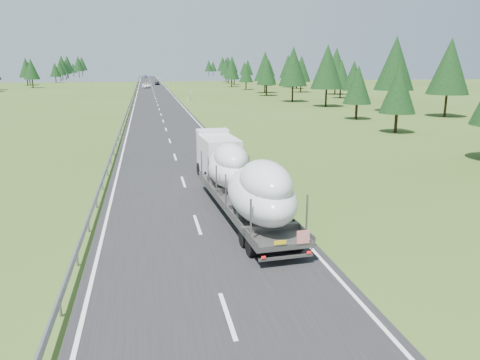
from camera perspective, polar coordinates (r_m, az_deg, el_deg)
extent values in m
plane|color=#344C19|center=(23.96, -5.21, -5.46)|extent=(400.00, 400.00, 0.00)
cube|color=black|center=(122.76, -10.34, 10.06)|extent=(10.00, 400.00, 0.02)
cube|color=slate|center=(122.74, -12.87, 10.22)|extent=(0.08, 400.00, 0.32)
cylinder|color=slate|center=(23.94, -18.00, -5.37)|extent=(0.10, 0.10, 0.60)
cube|color=silver|center=(53.73, -1.77, 6.01)|extent=(0.12, 0.07, 1.00)
cube|color=black|center=(53.69, -1.77, 6.35)|extent=(0.13, 0.08, 0.12)
cube|color=silver|center=(103.13, -6.45, 9.76)|extent=(0.12, 0.07, 1.00)
cube|color=black|center=(103.10, -6.46, 9.94)|extent=(0.13, 0.08, 0.12)
cube|color=silver|center=(152.91, -8.12, 11.07)|extent=(0.12, 0.07, 1.00)
cube|color=black|center=(152.90, -8.12, 11.19)|extent=(0.13, 0.08, 0.12)
cube|color=silver|center=(202.81, -8.97, 11.72)|extent=(0.12, 0.07, 1.00)
cube|color=black|center=(202.80, -8.97, 11.82)|extent=(0.13, 0.08, 0.12)
cube|color=silver|center=(252.74, -9.49, 12.12)|extent=(0.12, 0.07, 1.00)
cube|color=black|center=(252.73, -9.49, 12.19)|extent=(0.13, 0.08, 0.12)
cube|color=silver|center=(302.70, -9.83, 12.39)|extent=(0.12, 0.07, 1.00)
cube|color=black|center=(302.69, -9.84, 12.45)|extent=(0.13, 0.08, 0.12)
cube|color=silver|center=(352.67, -10.08, 12.58)|extent=(0.12, 0.07, 1.00)
cube|color=black|center=(352.66, -10.08, 12.63)|extent=(0.13, 0.08, 0.12)
cylinder|color=slate|center=(103.15, -6.07, 10.05)|extent=(0.08, 0.08, 2.00)
cube|color=silver|center=(103.09, -6.08, 10.61)|extent=(0.05, 0.90, 1.20)
cylinder|color=black|center=(79.29, 23.79, 8.53)|extent=(0.36, 0.36, 4.02)
cone|color=black|center=(79.07, 24.19, 12.54)|extent=(6.25, 6.25, 8.37)
cylinder|color=black|center=(85.12, 18.10, 9.39)|extent=(0.36, 0.36, 4.25)
cone|color=black|center=(84.92, 18.41, 13.36)|extent=(6.61, 6.61, 8.86)
cylinder|color=black|center=(102.86, 13.56, 10.00)|extent=(0.36, 0.36, 2.94)
cone|color=black|center=(102.69, 13.69, 12.27)|extent=(4.57, 4.57, 6.12)
cylinder|color=black|center=(115.28, 12.13, 10.50)|extent=(0.36, 0.36, 3.06)
cone|color=black|center=(115.12, 12.24, 12.61)|extent=(4.76, 4.76, 6.37)
cylinder|color=black|center=(128.78, 11.52, 11.10)|extent=(0.36, 0.36, 4.12)
cone|color=black|center=(128.64, 11.65, 13.64)|extent=(6.41, 6.41, 8.59)
cylinder|color=black|center=(137.14, 7.42, 11.29)|extent=(0.36, 0.36, 3.50)
cone|color=black|center=(137.01, 7.49, 13.32)|extent=(5.44, 5.44, 7.29)
cylinder|color=black|center=(156.06, 6.92, 11.58)|extent=(0.36, 0.36, 3.27)
cone|color=black|center=(155.95, 6.97, 13.25)|extent=(5.09, 5.09, 6.82)
cylinder|color=black|center=(166.22, 5.83, 11.83)|extent=(0.36, 0.36, 3.76)
cone|color=black|center=(166.11, 5.87, 13.63)|extent=(5.85, 5.85, 7.83)
cylinder|color=black|center=(177.25, 3.26, 11.90)|extent=(0.36, 0.36, 3.05)
cone|color=black|center=(177.15, 3.28, 13.27)|extent=(4.75, 4.75, 6.36)
cylinder|color=black|center=(197.52, 3.53, 12.14)|extent=(0.36, 0.36, 3.31)
cone|color=black|center=(197.43, 3.55, 13.48)|extent=(5.15, 5.15, 6.89)
cylinder|color=black|center=(207.27, 3.10, 12.21)|extent=(0.36, 0.36, 3.13)
cone|color=black|center=(207.18, 3.12, 13.41)|extent=(4.87, 4.87, 6.52)
cylinder|color=black|center=(222.19, 0.95, 12.37)|extent=(0.36, 0.36, 3.34)
cone|color=black|center=(222.10, 0.95, 13.57)|extent=(5.19, 5.19, 6.95)
cylinder|color=black|center=(236.85, 0.52, 12.44)|extent=(0.36, 0.36, 3.02)
cone|color=black|center=(236.78, 0.53, 13.45)|extent=(4.69, 4.69, 6.28)
cylinder|color=black|center=(251.39, -0.98, 12.65)|extent=(0.36, 0.36, 4.09)
cone|color=black|center=(251.32, -0.99, 13.94)|extent=(6.36, 6.36, 8.52)
cylinder|color=black|center=(259.85, -1.48, 12.69)|extent=(0.36, 0.36, 4.06)
cone|color=black|center=(259.78, -1.49, 13.93)|extent=(6.32, 6.32, 8.47)
cylinder|color=black|center=(277.37, -0.91, 12.72)|extent=(0.36, 0.36, 3.59)
cone|color=black|center=(277.30, -0.91, 13.75)|extent=(5.59, 5.59, 7.49)
cylinder|color=black|center=(289.62, -2.13, 12.83)|extent=(0.36, 0.36, 4.16)
cone|color=black|center=(289.56, -2.14, 13.97)|extent=(6.47, 6.47, 8.67)
cylinder|color=black|center=(303.54, -1.86, 12.79)|extent=(0.36, 0.36, 3.21)
cone|color=black|center=(303.48, -1.87, 13.63)|extent=(4.99, 4.99, 6.69)
cylinder|color=black|center=(315.47, -3.81, 12.84)|extent=(0.36, 0.36, 3.52)
cone|color=black|center=(315.42, -3.83, 13.73)|extent=(5.47, 5.47, 7.33)
cylinder|color=black|center=(331.01, -3.30, 12.88)|extent=(0.36, 0.36, 3.30)
cone|color=black|center=(330.96, -3.31, 13.68)|extent=(5.13, 5.13, 6.87)
cylinder|color=black|center=(58.63, 18.48, 6.81)|extent=(0.36, 0.36, 2.71)
cone|color=black|center=(58.33, 18.77, 10.47)|extent=(4.21, 4.21, 5.64)
cylinder|color=black|center=(71.47, 14.00, 8.26)|extent=(0.36, 0.36, 2.64)
cone|color=black|center=(71.22, 14.18, 11.20)|extent=(4.11, 4.11, 5.51)
cylinder|color=black|center=(91.70, 10.45, 10.02)|extent=(0.36, 0.36, 3.92)
cone|color=black|center=(91.50, 10.60, 13.43)|extent=(6.10, 6.10, 8.17)
cylinder|color=black|center=(102.50, 6.42, 10.56)|extent=(0.36, 0.36, 3.93)
cone|color=black|center=(102.33, 6.50, 13.61)|extent=(6.11, 6.11, 8.18)
cylinder|color=black|center=(121.46, 3.25, 10.99)|extent=(0.36, 0.36, 3.25)
cone|color=black|center=(121.31, 3.28, 13.12)|extent=(5.06, 5.06, 6.77)
cylinder|color=black|center=(133.54, 3.04, 11.39)|extent=(0.36, 0.36, 3.86)
cone|color=black|center=(133.40, 3.07, 13.69)|extent=(6.00, 6.00, 8.04)
cylinder|color=black|center=(149.47, 0.73, 11.48)|extent=(0.36, 0.36, 2.77)
cone|color=black|center=(149.35, 0.74, 12.95)|extent=(4.31, 4.31, 5.78)
cylinder|color=black|center=(167.96, -1.02, 11.81)|extent=(0.36, 0.36, 3.09)
cone|color=black|center=(167.86, -1.03, 13.27)|extent=(4.81, 4.81, 6.44)
cylinder|color=black|center=(184.56, -0.71, 11.92)|extent=(0.36, 0.36, 2.55)
cone|color=black|center=(184.46, -0.71, 13.02)|extent=(3.97, 3.97, 5.32)
cylinder|color=black|center=(198.80, -1.44, 12.07)|extent=(0.36, 0.36, 2.53)
cone|color=black|center=(198.71, -1.45, 13.08)|extent=(3.94, 3.94, 5.28)
cylinder|color=black|center=(212.50, -1.73, 12.32)|extent=(0.36, 0.36, 3.54)
cone|color=black|center=(212.41, -1.74, 13.65)|extent=(5.51, 5.51, 7.38)
cylinder|color=black|center=(175.64, -23.96, 10.77)|extent=(0.36, 0.36, 3.31)
cone|color=black|center=(175.53, -24.11, 12.26)|extent=(5.14, 5.14, 6.89)
cylinder|color=black|center=(195.88, -24.50, 10.95)|extent=(0.36, 0.36, 3.48)
cone|color=black|center=(195.79, -24.64, 12.36)|extent=(5.41, 5.41, 7.25)
cylinder|color=black|center=(205.75, -24.25, 11.00)|extent=(0.36, 0.36, 2.98)
cone|color=black|center=(205.66, -24.37, 12.14)|extent=(4.64, 4.64, 6.22)
cylinder|color=black|center=(220.43, -21.53, 11.36)|extent=(0.36, 0.36, 2.92)
cone|color=black|center=(220.34, -21.63, 12.41)|extent=(4.53, 4.53, 6.07)
cylinder|color=black|center=(234.95, -21.00, 11.55)|extent=(0.36, 0.36, 3.27)
cone|color=black|center=(234.88, -21.10, 12.66)|extent=(5.09, 5.09, 6.82)
cylinder|color=black|center=(250.47, -20.80, 11.76)|extent=(0.36, 0.36, 4.10)
cone|color=black|center=(250.40, -20.92, 13.06)|extent=(6.38, 6.38, 8.54)
cylinder|color=black|center=(259.06, -20.44, 11.75)|extent=(0.36, 0.36, 3.33)
cone|color=black|center=(258.99, -20.53, 12.77)|extent=(5.18, 5.18, 6.93)
cylinder|color=black|center=(275.92, -20.28, 11.85)|extent=(0.36, 0.36, 3.37)
cone|color=black|center=(275.85, -20.36, 12.82)|extent=(5.24, 5.24, 7.02)
cylinder|color=black|center=(289.07, -20.21, 12.01)|extent=(0.36, 0.36, 4.30)
cone|color=black|center=(289.01, -20.31, 13.19)|extent=(6.70, 6.70, 8.97)
cylinder|color=black|center=(301.87, -19.02, 12.15)|extent=(0.36, 0.36, 4.21)
cone|color=black|center=(301.81, -19.11, 13.26)|extent=(6.56, 6.56, 8.78)
cylinder|color=black|center=(315.74, -19.61, 12.03)|extent=(0.36, 0.36, 2.89)
cone|color=black|center=(315.68, -19.67, 12.76)|extent=(4.49, 4.49, 6.02)
cylinder|color=black|center=(330.16, -18.64, 12.28)|extent=(0.36, 0.36, 4.29)
cone|color=black|center=(330.11, -18.72, 13.31)|extent=(6.67, 6.67, 8.93)
cube|color=silver|center=(32.76, -2.64, 3.05)|extent=(2.58, 4.72, 2.57)
cube|color=black|center=(34.95, -3.23, 4.50)|extent=(2.11, 0.21, 1.28)
cube|color=silver|center=(34.49, -3.18, 5.99)|extent=(2.36, 1.25, 0.28)
cube|color=#5E5C59|center=(32.13, -2.37, 0.57)|extent=(2.47, 2.89, 0.23)
cylinder|color=black|center=(34.49, -4.76, 1.39)|extent=(0.38, 0.94, 0.92)
cylinder|color=black|center=(34.78, -1.31, 1.54)|extent=(0.38, 0.94, 0.92)
cylinder|color=black|center=(31.65, -4.15, 0.25)|extent=(0.38, 0.94, 0.92)
cylinder|color=black|center=(31.97, -0.40, 0.43)|extent=(0.38, 0.94, 0.92)
cube|color=#5E5C59|center=(24.63, 0.45, -2.79)|extent=(3.30, 12.97, 0.24)
cube|color=#5E5C59|center=(24.36, -2.36, -2.43)|extent=(0.88, 12.82, 0.22)
cube|color=#5E5C59|center=(24.83, 3.21, -2.12)|extent=(0.88, 12.82, 0.22)
cube|color=#5E5C59|center=(18.96, 0.22, -4.84)|extent=(0.07, 0.07, 1.74)
cube|color=#5E5C59|center=(19.57, 7.26, -4.35)|extent=(0.07, 0.07, 1.74)
cube|color=#5E5C59|center=(21.02, -0.97, -2.94)|extent=(0.07, 0.07, 1.74)
cube|color=#5E5C59|center=(21.57, 5.42, -2.56)|extent=(0.07, 0.07, 1.74)
cube|color=#5E5C59|center=(23.10, -1.95, -1.38)|extent=(0.07, 0.07, 1.74)
cube|color=#5E5C59|center=(23.60, 3.90, -1.07)|extent=(0.07, 0.07, 1.74)
cube|color=#5E5C59|center=(25.21, -2.77, -0.08)|extent=(0.07, 0.07, 1.74)
cube|color=#5E5C59|center=(25.67, 2.63, 0.18)|extent=(0.07, 0.07, 1.74)
cube|color=#5E5C59|center=(27.33, -3.45, 1.02)|extent=(0.07, 0.07, 1.74)
cube|color=#5E5C59|center=(27.75, 1.54, 1.25)|extent=(0.07, 0.07, 1.74)
cube|color=#5E5C59|center=(29.46, -4.04, 1.97)|extent=(0.07, 0.07, 1.74)
cube|color=#5E5C59|center=(29.85, 0.61, 2.16)|extent=(0.07, 0.07, 1.74)
cylinder|color=black|center=(19.99, 0.50, -8.04)|extent=(0.43, 0.94, 0.92)
cylinder|color=black|center=(20.47, 6.09, -7.58)|extent=(0.43, 0.94, 0.92)
cylinder|color=black|center=(20.99, -0.11, -6.93)|extent=(0.43, 0.94, 0.92)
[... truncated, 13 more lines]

